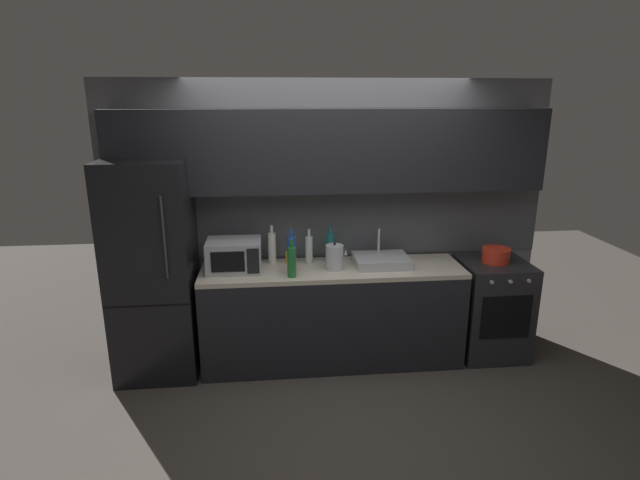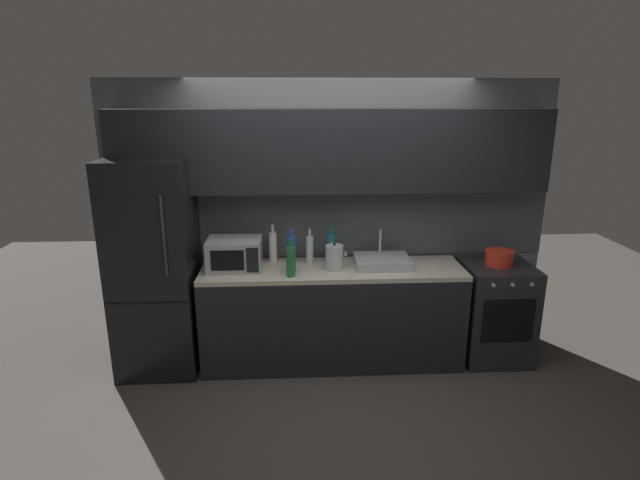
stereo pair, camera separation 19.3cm
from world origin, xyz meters
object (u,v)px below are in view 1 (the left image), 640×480
microwave (234,255)px  cooking_pot (496,255)px  mug_yellow (290,257)px  oven_range (491,308)px  wine_bottle_blue (292,254)px  wine_bottle_clear (309,249)px  kettle (335,257)px  refrigerator (153,270)px  wine_bottle_white (272,247)px  wine_bottle_green (292,262)px  wine_bottle_teal (331,247)px

microwave → cooking_pot: microwave is taller
mug_yellow → oven_range: bearing=-5.6°
wine_bottle_blue → cooking_pot: wine_bottle_blue is taller
wine_bottle_blue → wine_bottle_clear: wine_bottle_blue is taller
kettle → cooking_pot: (1.48, 0.04, -0.04)m
refrigerator → wine_bottle_white: bearing=11.0°
refrigerator → cooking_pot: refrigerator is taller
mug_yellow → cooking_pot: bearing=-5.6°
kettle → wine_bottle_clear: wine_bottle_clear is taller
oven_range → microwave: microwave is taller
refrigerator → oven_range: refrigerator is taller
microwave → kettle: 0.86m
kettle → wine_bottle_clear: bearing=137.6°
wine_bottle_white → wine_bottle_blue: (0.16, -0.27, 0.02)m
kettle → wine_bottle_green: size_ratio=0.74×
microwave → wine_bottle_teal: 0.87m
wine_bottle_clear → wine_bottle_white: bearing=171.6°
microwave → wine_bottle_clear: (0.65, 0.13, -0.01)m
wine_bottle_white → wine_bottle_green: (0.16, -0.39, -0.01)m
wine_bottle_blue → mug_yellow: 0.28m
oven_range → cooking_pot: bearing=149.4°
refrigerator → wine_bottle_blue: 1.18m
kettle → wine_bottle_teal: 0.21m
wine_bottle_green → wine_bottle_clear: (0.17, 0.34, -0.00)m
wine_bottle_blue → wine_bottle_teal: size_ratio=1.13×
kettle → wine_bottle_green: bearing=-158.3°
kettle → wine_bottle_white: (-0.54, 0.24, 0.03)m
refrigerator → wine_bottle_green: refrigerator is taller
wine_bottle_blue → wine_bottle_clear: bearing=53.4°
wine_bottle_white → microwave: bearing=-151.4°
microwave → wine_bottle_blue: bearing=-10.9°
oven_range → refrigerator: bearing=180.0°
refrigerator → wine_bottle_clear: refrigerator is taller
oven_range → wine_bottle_clear: 1.79m
wine_bottle_blue → wine_bottle_clear: 0.28m
microwave → wine_bottle_clear: 0.67m
mug_yellow → wine_bottle_white: bearing=174.6°
oven_range → wine_bottle_green: bearing=-174.2°
mug_yellow → kettle: bearing=-30.6°
refrigerator → wine_bottle_clear: size_ratio=5.90×
oven_range → microwave: 2.41m
refrigerator → wine_bottle_green: (1.16, -0.19, 0.10)m
kettle → cooking_pot: size_ratio=0.97×
kettle → wine_bottle_green: 0.41m
wine_bottle_white → wine_bottle_clear: bearing=-8.4°
oven_range → wine_bottle_clear: bearing=175.0°
kettle → mug_yellow: kettle is taller
oven_range → cooking_pot: size_ratio=3.62×
wine_bottle_teal → refrigerator: bearing=-173.7°
wine_bottle_white → mug_yellow: wine_bottle_white is taller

